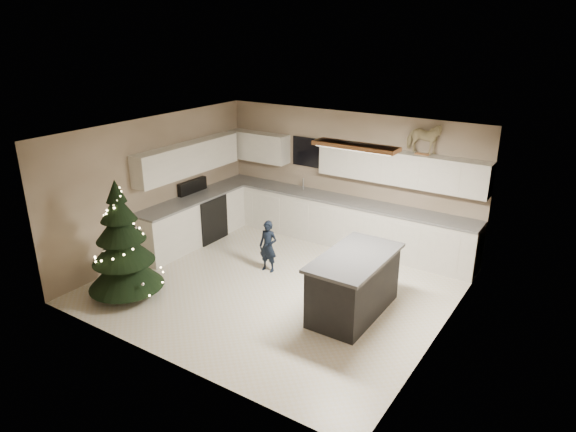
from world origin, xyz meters
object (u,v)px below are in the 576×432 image
object	(u,v)px
island	(354,284)
bar_stool	(335,274)
christmas_tree	(123,250)
rocking_horse	(424,138)
toddler	(268,246)

from	to	relation	value
island	bar_stool	world-z (taller)	island
christmas_tree	rocking_horse	distance (m)	5.39
island	toddler	distance (m)	1.96
rocking_horse	toddler	bearing A→B (deg)	131.81
toddler	rocking_horse	distance (m)	3.31
bar_stool	christmas_tree	distance (m)	3.37
bar_stool	toddler	size ratio (longest dim) A/B	0.65
rocking_horse	bar_stool	bearing A→B (deg)	164.99
island	christmas_tree	bearing A→B (deg)	-155.05
toddler	christmas_tree	bearing A→B (deg)	-130.11
christmas_tree	toddler	bearing A→B (deg)	54.90
island	bar_stool	bearing A→B (deg)	158.05
bar_stool	toddler	world-z (taller)	toddler
toddler	island	bearing A→B (deg)	-18.44
island	rocking_horse	world-z (taller)	rocking_horse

